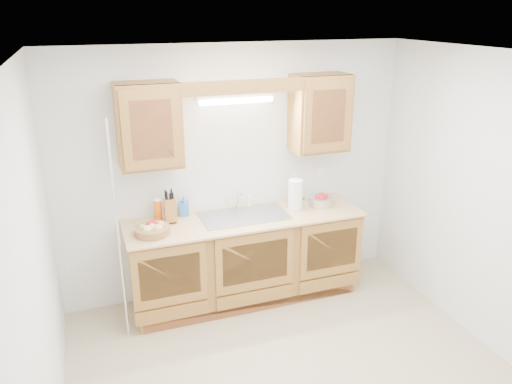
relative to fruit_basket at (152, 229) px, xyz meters
name	(u,v)px	position (x,y,z in m)	size (l,w,h in m)	color
room	(296,232)	(0.90, -1.09, 0.31)	(3.52, 3.50, 2.50)	tan
base_cabinets	(245,258)	(0.90, 0.11, -0.50)	(2.20, 0.60, 0.86)	olive
countertop	(245,219)	(0.90, 0.09, -0.06)	(2.30, 0.63, 0.04)	tan
upper_cabinet_left	(149,125)	(0.07, 0.24, 0.88)	(0.55, 0.33, 0.75)	olive
upper_cabinet_right	(320,113)	(1.73, 0.24, 0.88)	(0.55, 0.33, 0.75)	olive
valance	(244,87)	(0.90, 0.10, 1.20)	(2.20, 0.05, 0.12)	olive
fluorescent_fixture	(236,99)	(0.90, 0.32, 1.05)	(0.76, 0.08, 0.08)	white
sink	(244,223)	(0.90, 0.11, -0.12)	(0.84, 0.46, 0.36)	#9E9EA3
wire_shelf_pole	(118,235)	(-0.30, -0.16, 0.06)	(0.03, 0.03, 2.00)	silver
outlet_plate	(320,173)	(1.85, 0.40, 0.21)	(0.08, 0.01, 0.12)	white
fruit_basket	(152,229)	(0.00, 0.00, 0.00)	(0.38, 0.38, 0.10)	#A37241
knife_block	(170,210)	(0.21, 0.23, 0.07)	(0.12, 0.19, 0.32)	olive
orange_canister	(158,210)	(0.10, 0.26, 0.07)	(0.09, 0.09, 0.22)	#EA5B0D
soap_bottle	(184,206)	(0.36, 0.33, 0.05)	(0.09, 0.09, 0.19)	blue
sponge	(298,198)	(1.57, 0.35, -0.03)	(0.14, 0.10, 0.03)	#CC333F
paper_towel	(295,195)	(1.44, 0.12, 0.11)	(0.18, 0.18, 0.36)	silver
apple_bowl	(321,200)	(1.72, 0.11, 0.01)	(0.25, 0.25, 0.13)	silver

